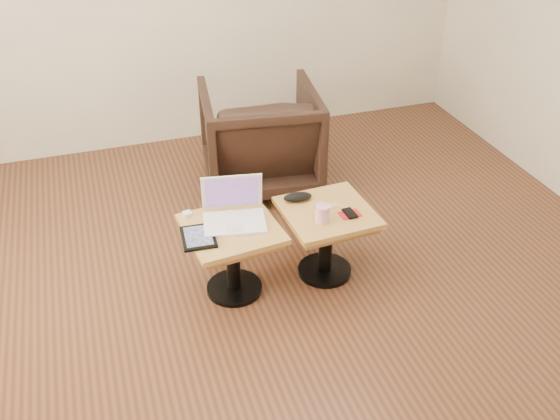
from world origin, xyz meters
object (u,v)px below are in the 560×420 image
object	(u,v)px
laptop	(234,213)
striped_cup	(322,214)
side_table_left	(232,243)
side_table_right	(327,226)
armchair	(260,138)

from	to	relation	value
laptop	striped_cup	xyz separation A→B (m)	(0.45, -0.16, 0.00)
side_table_left	side_table_right	xyz separation A→B (m)	(0.55, -0.01, 0.00)
side_table_left	laptop	distance (m)	0.17
armchair	laptop	bearing A→B (deg)	73.90
side_table_left	armchair	bearing A→B (deg)	59.73
armchair	side_table_right	bearing A→B (deg)	100.62
striped_cup	side_table_right	bearing A→B (deg)	52.77
side_table_left	laptop	bearing A→B (deg)	55.88
laptop	armchair	world-z (taller)	armchair
side_table_right	laptop	bearing A→B (deg)	169.55
laptop	side_table_left	bearing A→B (deg)	-107.60
laptop	armchair	distance (m)	1.16
side_table_right	side_table_left	bearing A→B (deg)	175.87
side_table_left	armchair	distance (m)	1.22
side_table_left	side_table_right	distance (m)	0.55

